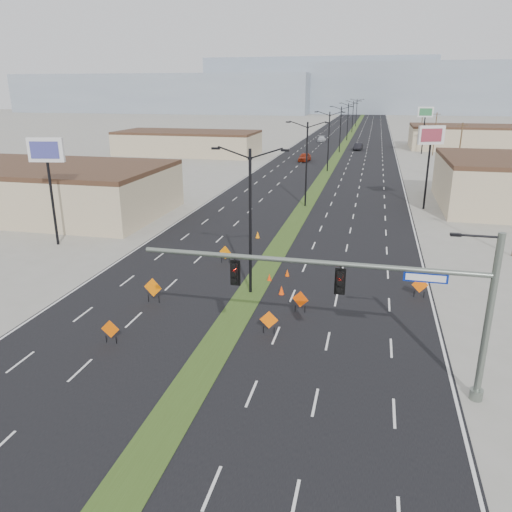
% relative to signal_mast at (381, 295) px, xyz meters
% --- Properties ---
extents(ground, '(600.00, 600.00, 0.00)m').
position_rel_signal_mast_xyz_m(ground, '(-8.56, -2.00, -4.79)').
color(ground, gray).
rests_on(ground, ground).
extents(road_surface, '(25.00, 400.00, 0.02)m').
position_rel_signal_mast_xyz_m(road_surface, '(-8.56, 98.00, -4.79)').
color(road_surface, black).
rests_on(road_surface, ground).
extents(median_strip, '(2.00, 400.00, 0.04)m').
position_rel_signal_mast_xyz_m(median_strip, '(-8.56, 98.00, -4.79)').
color(median_strip, '#334418').
rests_on(median_strip, ground).
extents(building_sw_far, '(30.00, 14.00, 4.50)m').
position_rel_signal_mast_xyz_m(building_sw_far, '(-40.56, 83.00, -2.54)').
color(building_sw_far, '#C2AF8A').
rests_on(building_sw_far, ground).
extents(building_se_far, '(44.00, 16.00, 5.00)m').
position_rel_signal_mast_xyz_m(building_se_far, '(29.44, 108.00, -2.29)').
color(building_se_far, '#C2AF8A').
rests_on(building_se_far, ground).
extents(mesa_west, '(180.00, 50.00, 22.00)m').
position_rel_signal_mast_xyz_m(mesa_west, '(-128.56, 278.00, 6.21)').
color(mesa_west, gray).
rests_on(mesa_west, ground).
extents(mesa_center, '(220.00, 50.00, 28.00)m').
position_rel_signal_mast_xyz_m(mesa_center, '(31.44, 298.00, 9.21)').
color(mesa_center, gray).
rests_on(mesa_center, ground).
extents(mesa_backdrop, '(140.00, 50.00, 32.00)m').
position_rel_signal_mast_xyz_m(mesa_backdrop, '(-38.56, 318.00, 11.21)').
color(mesa_backdrop, gray).
rests_on(mesa_backdrop, ground).
extents(signal_mast, '(16.30, 0.60, 8.00)m').
position_rel_signal_mast_xyz_m(signal_mast, '(0.00, 0.00, 0.00)').
color(signal_mast, slate).
rests_on(signal_mast, ground).
extents(streetlight_0, '(5.15, 0.24, 10.02)m').
position_rel_signal_mast_xyz_m(streetlight_0, '(-8.56, 10.00, 0.63)').
color(streetlight_0, black).
rests_on(streetlight_0, ground).
extents(streetlight_1, '(5.15, 0.24, 10.02)m').
position_rel_signal_mast_xyz_m(streetlight_1, '(-8.56, 38.00, 0.63)').
color(streetlight_1, black).
rests_on(streetlight_1, ground).
extents(streetlight_2, '(5.15, 0.24, 10.02)m').
position_rel_signal_mast_xyz_m(streetlight_2, '(-8.56, 66.00, 0.63)').
color(streetlight_2, black).
rests_on(streetlight_2, ground).
extents(streetlight_3, '(5.15, 0.24, 10.02)m').
position_rel_signal_mast_xyz_m(streetlight_3, '(-8.56, 94.00, 0.63)').
color(streetlight_3, black).
rests_on(streetlight_3, ground).
extents(streetlight_4, '(5.15, 0.24, 10.02)m').
position_rel_signal_mast_xyz_m(streetlight_4, '(-8.56, 122.00, 0.63)').
color(streetlight_4, black).
rests_on(streetlight_4, ground).
extents(streetlight_5, '(5.15, 0.24, 10.02)m').
position_rel_signal_mast_xyz_m(streetlight_5, '(-8.56, 150.00, 0.63)').
color(streetlight_5, black).
rests_on(streetlight_5, ground).
extents(streetlight_6, '(5.15, 0.24, 10.02)m').
position_rel_signal_mast_xyz_m(streetlight_6, '(-8.56, 178.00, 0.63)').
color(streetlight_6, black).
rests_on(streetlight_6, ground).
extents(utility_pole_1, '(1.60, 0.20, 9.00)m').
position_rel_signal_mast_xyz_m(utility_pole_1, '(11.44, 58.00, -0.12)').
color(utility_pole_1, '#4C3823').
rests_on(utility_pole_1, ground).
extents(utility_pole_2, '(1.60, 0.20, 9.00)m').
position_rel_signal_mast_xyz_m(utility_pole_2, '(11.44, 93.00, -0.12)').
color(utility_pole_2, '#4C3823').
rests_on(utility_pole_2, ground).
extents(utility_pole_3, '(1.60, 0.20, 9.00)m').
position_rel_signal_mast_xyz_m(utility_pole_3, '(11.44, 128.00, -0.12)').
color(utility_pole_3, '#4C3823').
rests_on(utility_pole_3, ground).
extents(car_left, '(2.28, 4.97, 1.65)m').
position_rel_signal_mast_xyz_m(car_left, '(-14.16, 77.66, -3.97)').
color(car_left, maroon).
rests_on(car_left, ground).
extents(car_mid, '(2.20, 5.01, 1.60)m').
position_rel_signal_mast_xyz_m(car_mid, '(-4.60, 99.90, -3.99)').
color(car_mid, black).
rests_on(car_mid, ground).
extents(car_far, '(2.41, 5.21, 1.47)m').
position_rel_signal_mast_xyz_m(car_far, '(-15.02, 116.94, -4.05)').
color(car_far, '#B6B9C0').
rests_on(car_far, ground).
extents(construction_sign_0, '(1.31, 0.18, 1.75)m').
position_rel_signal_mast_xyz_m(construction_sign_0, '(-14.46, 6.79, -3.76)').
color(construction_sign_0, orange).
rests_on(construction_sign_0, ground).
extents(construction_sign_1, '(1.07, 0.11, 1.42)m').
position_rel_signal_mast_xyz_m(construction_sign_1, '(-14.43, 1.00, -3.96)').
color(construction_sign_1, '#D75304').
rests_on(construction_sign_1, ground).
extents(construction_sign_2, '(1.08, 0.37, 1.50)m').
position_rel_signal_mast_xyz_m(construction_sign_2, '(-12.05, 15.57, -3.92)').
color(construction_sign_2, orange).
rests_on(construction_sign_2, ground).
extents(construction_sign_3, '(1.08, 0.12, 1.44)m').
position_rel_signal_mast_xyz_m(construction_sign_3, '(-6.01, 4.15, -3.95)').
color(construction_sign_3, '#FF6105').
rests_on(construction_sign_3, ground).
extents(construction_sign_4, '(1.07, 0.30, 1.45)m').
position_rel_signal_mast_xyz_m(construction_sign_4, '(-4.67, 7.53, -3.95)').
color(construction_sign_4, '#E34504').
rests_on(construction_sign_4, ground).
extents(construction_sign_5, '(1.12, 0.17, 1.49)m').
position_rel_signal_mast_xyz_m(construction_sign_5, '(2.94, 11.77, -3.92)').
color(construction_sign_5, '#E35404').
rests_on(construction_sign_5, ground).
extents(cone_0, '(0.41, 0.41, 0.57)m').
position_rel_signal_mast_xyz_m(cone_0, '(-7.71, 12.48, -4.51)').
color(cone_0, '#EE3505').
rests_on(cone_0, ground).
extents(cone_1, '(0.44, 0.44, 0.57)m').
position_rel_signal_mast_xyz_m(cone_1, '(-6.58, 13.75, -4.50)').
color(cone_1, '#D94404').
rests_on(cone_1, ground).
extents(cone_2, '(0.47, 0.47, 0.65)m').
position_rel_signal_mast_xyz_m(cone_2, '(-6.36, 10.13, -4.47)').
color(cone_2, '#FF4105').
rests_on(cone_2, ground).
extents(cone_3, '(0.46, 0.46, 0.67)m').
position_rel_signal_mast_xyz_m(cone_3, '(-11.12, 23.28, -4.46)').
color(cone_3, orange).
rests_on(cone_3, ground).
extents(pole_sign_west, '(3.16, 0.93, 9.65)m').
position_rel_signal_mast_xyz_m(pole_sign_west, '(-28.63, 17.08, 3.09)').
color(pole_sign_west, black).
rests_on(pole_sign_west, ground).
extents(pole_sign_east_near, '(3.04, 1.56, 9.69)m').
position_rel_signal_mast_xyz_m(pole_sign_east_near, '(5.44, 39.84, 3.12)').
color(pole_sign_east_near, black).
rests_on(pole_sign_east_near, ground).
extents(pole_sign_east_far, '(3.28, 0.54, 10.02)m').
position_rel_signal_mast_xyz_m(pole_sign_east_far, '(9.34, 95.45, 3.41)').
color(pole_sign_east_far, black).
rests_on(pole_sign_east_far, ground).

